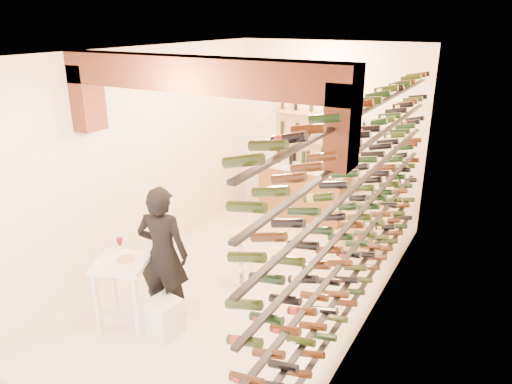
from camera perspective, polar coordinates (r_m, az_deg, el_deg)
ground at (r=6.94m, az=-1.23°, el=-10.88°), size 6.00×6.00×0.00m
room_shell at (r=5.88m, az=-2.69°, el=7.08°), size 3.52×6.02×3.21m
wine_rack at (r=5.71m, az=12.04°, el=-1.16°), size 0.32×5.70×2.56m
back_counter at (r=8.98m, az=5.66°, el=0.24°), size 1.70×0.62×1.29m
back_shelving at (r=9.00m, az=6.42°, el=4.50°), size 1.40×0.31×2.73m
tasting_table at (r=6.01m, az=-15.63°, el=-9.20°), size 0.78×0.78×1.05m
white_stool at (r=5.99m, az=-10.90°, el=-14.39°), size 0.39×0.39×0.44m
person at (r=5.95m, az=-11.02°, el=-7.30°), size 0.73×0.57×1.75m
chrome_barstool at (r=6.83m, az=-1.78°, el=-7.16°), size 0.40×0.40×0.77m
crate_lower at (r=7.98m, az=11.68°, el=-5.66°), size 0.57×0.43×0.32m
crate_upper at (r=7.85m, az=11.83°, el=-3.68°), size 0.56×0.46×0.28m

